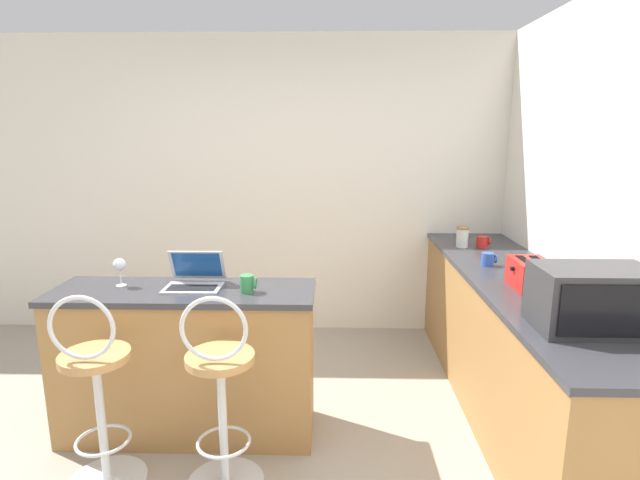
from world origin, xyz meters
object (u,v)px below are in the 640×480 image
object	(u,v)px
bar_stool_far	(221,398)
microwave	(594,299)
toaster	(531,274)
mug_green	(247,284)
bar_stool_near	(97,396)
storage_jar	(462,237)
mug_red	(482,242)
laptop	(195,277)
wine_glass_tall	(120,266)
mug_blue	(488,259)

from	to	relation	value
bar_stool_far	microwave	world-z (taller)	microwave
toaster	mug_green	size ratio (longest dim) A/B	2.88
bar_stool_near	storage_jar	world-z (taller)	storage_jar
bar_stool_far	mug_red	xyz separation A→B (m)	(1.72, 1.60, 0.44)
bar_stool_near	microwave	size ratio (longest dim) A/B	2.06
storage_jar	bar_stool_far	bearing A→B (deg)	-134.35
toaster	mug_green	bearing A→B (deg)	-176.11
bar_stool_far	mug_red	world-z (taller)	bar_stool_far
laptop	wine_glass_tall	world-z (taller)	laptop
microwave	toaster	world-z (taller)	microwave
wine_glass_tall	storage_jar	world-z (taller)	wine_glass_tall
bar_stool_far	storage_jar	world-z (taller)	storage_jar
microwave	bar_stool_near	bearing A→B (deg)	178.86
mug_blue	mug_red	world-z (taller)	mug_blue
microwave	mug_blue	distance (m)	1.11
bar_stool_far	mug_green	distance (m)	0.64
storage_jar	mug_green	bearing A→B (deg)	-142.31
wine_glass_tall	mug_blue	bearing A→B (deg)	12.44
mug_blue	toaster	bearing A→B (deg)	-79.46
mug_green	bar_stool_far	bearing A→B (deg)	-99.10
storage_jar	mug_red	bearing A→B (deg)	0.43
toaster	mug_red	xyz separation A→B (m)	(0.03, 1.04, -0.04)
mug_green	bar_stool_near	bearing A→B (deg)	-147.18
bar_stool_near	bar_stool_far	bearing A→B (deg)	0.00
mug_red	mug_blue	bearing A→B (deg)	-102.55
mug_blue	storage_jar	bearing A→B (deg)	93.70
bar_stool_near	storage_jar	bearing A→B (deg)	36.21
mug_blue	mug_red	xyz separation A→B (m)	(0.12, 0.55, -0.00)
laptop	microwave	xyz separation A→B (m)	(1.99, -0.60, 0.09)
laptop	mug_blue	world-z (taller)	laptop
bar_stool_far	microwave	size ratio (longest dim) A/B	2.06
bar_stool_far	laptop	size ratio (longest dim) A/B	3.28
bar_stool_near	mug_red	world-z (taller)	bar_stool_near
mug_green	storage_jar	size ratio (longest dim) A/B	0.61
bar_stool_far	storage_jar	bearing A→B (deg)	45.65
bar_stool_near	mug_green	world-z (taller)	bar_stool_near
bar_stool_far	wine_glass_tall	bearing A→B (deg)	141.82
bar_stool_far	laptop	xyz separation A→B (m)	(-0.26, 0.55, 0.45)
microwave	mug_blue	bearing A→B (deg)	97.15
bar_stool_near	laptop	size ratio (longest dim) A/B	3.28
laptop	toaster	size ratio (longest dim) A/B	1.13
toaster	storage_jar	xyz separation A→B (m)	(-0.13, 1.04, -0.00)
laptop	wine_glass_tall	bearing A→B (deg)	-178.89
bar_stool_far	laptop	world-z (taller)	laptop
wine_glass_tall	bar_stool_far	bearing A→B (deg)	-38.18
laptop	microwave	distance (m)	2.08
bar_stool_near	microwave	world-z (taller)	microwave
bar_stool_near	microwave	xyz separation A→B (m)	(2.36, -0.05, 0.55)
mug_blue	mug_red	size ratio (longest dim) A/B	0.95
toaster	laptop	bearing A→B (deg)	-179.87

